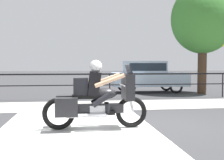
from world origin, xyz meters
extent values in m
plane|color=#38383A|center=(0.00, 0.00, 0.00)|extent=(120.00, 120.00, 0.00)
cube|color=#B7B2A8|center=(0.00, 3.40, 0.01)|extent=(44.00, 2.40, 0.01)
cube|color=silver|center=(-1.44, -0.20, 0.00)|extent=(3.46, 6.00, 0.01)
cube|color=black|center=(0.00, 5.26, 1.05)|extent=(36.00, 0.04, 0.06)
cube|color=black|center=(0.00, 5.26, 0.60)|extent=(36.00, 0.03, 0.04)
cylinder|color=black|center=(0.00, 5.26, 0.54)|extent=(0.05, 0.05, 1.08)
cylinder|color=black|center=(5.10, 5.26, 0.54)|extent=(0.05, 0.05, 1.08)
torus|color=black|center=(-0.21, -0.19, 0.36)|extent=(0.72, 0.11, 0.72)
torus|color=black|center=(-1.85, -0.19, 0.36)|extent=(0.72, 0.11, 0.72)
cube|color=#232326|center=(-1.03, -0.19, 0.46)|extent=(1.25, 0.22, 0.20)
cube|color=silver|center=(-1.00, -0.19, 0.41)|extent=(0.34, 0.26, 0.26)
ellipsoid|color=#232326|center=(-0.83, -0.19, 0.79)|extent=(0.57, 0.30, 0.26)
cube|color=black|center=(-1.19, -0.19, 0.73)|extent=(0.72, 0.28, 0.08)
cube|color=#232326|center=(-0.29, -0.19, 0.94)|extent=(0.20, 0.63, 0.58)
cube|color=#1E232B|center=(-0.27, -0.19, 1.33)|extent=(0.10, 0.53, 0.24)
cylinder|color=silver|center=(-0.43, -0.19, 0.99)|extent=(0.04, 0.70, 0.04)
cylinder|color=silver|center=(-1.23, -0.35, 0.33)|extent=(0.90, 0.09, 0.09)
cube|color=#232326|center=(-1.67, -0.43, 0.54)|extent=(0.48, 0.28, 0.40)
cube|color=#232326|center=(-1.67, 0.05, 0.54)|extent=(0.48, 0.28, 0.40)
cylinder|color=silver|center=(-0.24, -0.19, 0.65)|extent=(0.19, 0.06, 0.58)
cube|color=black|center=(-1.06, -0.19, 1.02)|extent=(0.31, 0.36, 0.55)
sphere|color=tan|center=(-1.02, -0.19, 1.39)|extent=(0.23, 0.23, 0.23)
sphere|color=silver|center=(-1.02, -0.19, 1.41)|extent=(0.29, 0.29, 0.29)
cylinder|color=black|center=(-0.91, -0.34, 0.67)|extent=(0.44, 0.13, 0.34)
cylinder|color=black|center=(-0.76, -0.34, 0.48)|extent=(0.11, 0.11, 0.20)
cube|color=black|center=(-0.71, -0.34, 0.38)|extent=(0.20, 0.10, 0.09)
cylinder|color=black|center=(-0.91, -0.04, 0.67)|extent=(0.44, 0.13, 0.34)
cylinder|color=black|center=(-0.76, -0.04, 0.48)|extent=(0.11, 0.11, 0.20)
cube|color=black|center=(-0.71, -0.04, 0.38)|extent=(0.20, 0.10, 0.09)
cylinder|color=tan|center=(-0.75, -0.49, 1.10)|extent=(0.67, 0.09, 0.31)
cylinder|color=tan|center=(-0.75, 0.11, 1.10)|extent=(0.67, 0.09, 0.31)
cube|color=black|center=(-1.36, -0.19, 0.96)|extent=(0.32, 0.26, 0.39)
cube|color=#9EB2C6|center=(2.39, 7.77, 0.69)|extent=(3.90, 1.64, 0.69)
cube|color=#9EB2C6|center=(2.16, 7.77, 1.34)|extent=(2.03, 1.44, 0.60)
cube|color=#19232D|center=(3.15, 7.77, 1.34)|extent=(0.04, 1.28, 0.48)
cube|color=#19232D|center=(2.16, 7.77, 1.34)|extent=(1.87, 1.48, 0.39)
torus|color=black|center=(3.60, 7.02, 0.35)|extent=(0.70, 0.11, 0.70)
torus|color=black|center=(3.60, 8.53, 0.35)|extent=(0.70, 0.11, 0.70)
torus|color=black|center=(1.18, 7.02, 0.35)|extent=(0.70, 0.11, 0.70)
torus|color=black|center=(1.18, 8.53, 0.35)|extent=(0.70, 0.11, 0.70)
cylinder|color=#473323|center=(4.91, 6.90, 1.22)|extent=(0.44, 0.44, 2.44)
ellipsoid|color=#3D7F33|center=(4.91, 6.90, 3.75)|extent=(3.16, 3.16, 3.47)
camera|label=1|loc=(-1.52, -6.46, 1.44)|focal=45.00mm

